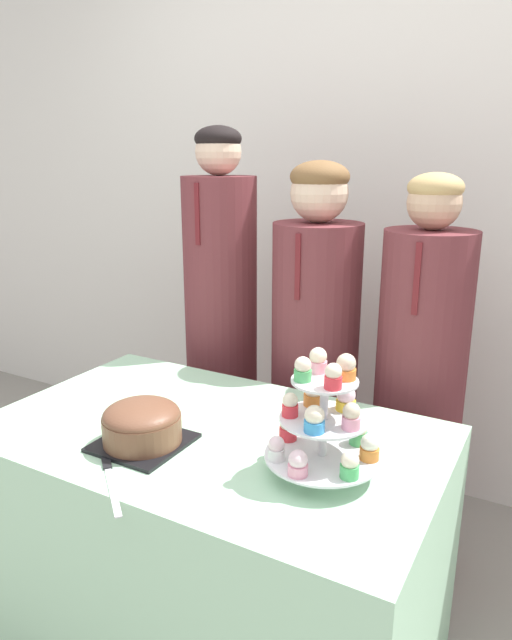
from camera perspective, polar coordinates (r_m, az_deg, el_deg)
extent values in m
cube|color=silver|center=(2.59, 11.24, 13.15)|extent=(9.00, 0.06, 2.70)
cube|color=#A8DBB2|center=(1.81, -4.35, -21.32)|extent=(1.26, 0.76, 0.73)
cube|color=black|center=(1.56, -11.23, -11.93)|extent=(0.22, 0.22, 0.01)
cylinder|color=brown|center=(1.55, -11.31, -10.60)|extent=(0.21, 0.21, 0.07)
ellipsoid|color=brown|center=(1.53, -11.39, -9.29)|extent=(0.20, 0.20, 0.07)
cube|color=silver|center=(1.38, -14.12, -16.32)|extent=(0.16, 0.14, 0.00)
cube|color=black|center=(1.51, -14.77, -13.47)|extent=(0.08, 0.07, 0.01)
cylinder|color=silver|center=(1.37, 6.73, -10.63)|extent=(0.02, 0.02, 0.24)
cylinder|color=silver|center=(1.40, 6.63, -13.34)|extent=(0.28, 0.28, 0.01)
cylinder|color=silver|center=(1.36, 6.76, -9.81)|extent=(0.21, 0.21, 0.01)
cylinder|color=silver|center=(1.32, 6.90, -6.07)|extent=(0.16, 0.16, 0.01)
cylinder|color=#4CB766|center=(1.45, 10.20, -11.52)|extent=(0.04, 0.04, 0.03)
sphere|color=#F4E5C6|center=(1.44, 10.26, -10.53)|extent=(0.04, 0.04, 0.04)
cylinder|color=white|center=(1.49, 5.95, -10.74)|extent=(0.04, 0.04, 0.02)
sphere|color=white|center=(1.48, 5.98, -9.91)|extent=(0.04, 0.04, 0.04)
cylinder|color=#E5333D|center=(1.45, 3.22, -11.25)|extent=(0.04, 0.04, 0.03)
sphere|color=beige|center=(1.44, 3.23, -10.25)|extent=(0.04, 0.04, 0.04)
cylinder|color=white|center=(1.36, 2.05, -13.24)|extent=(0.04, 0.04, 0.03)
sphere|color=silver|center=(1.35, 2.06, -12.29)|extent=(0.04, 0.04, 0.04)
cylinder|color=pink|center=(1.31, 4.21, -14.69)|extent=(0.05, 0.05, 0.02)
sphere|color=silver|center=(1.30, 4.23, -13.73)|extent=(0.04, 0.04, 0.04)
cylinder|color=#4CB766|center=(1.31, 9.33, -14.69)|extent=(0.04, 0.04, 0.03)
sphere|color=#F4E5C6|center=(1.30, 9.38, -13.66)|extent=(0.04, 0.04, 0.04)
cylinder|color=orange|center=(1.39, 11.26, -12.95)|extent=(0.05, 0.05, 0.03)
sphere|color=white|center=(1.38, 11.33, -11.95)|extent=(0.04, 0.04, 0.04)
cylinder|color=orange|center=(1.41, 5.75, -7.93)|extent=(0.05, 0.05, 0.03)
sphere|color=#F4E5C6|center=(1.40, 5.78, -6.88)|extent=(0.05, 0.05, 0.05)
cylinder|color=#E5333D|center=(1.35, 3.42, -9.00)|extent=(0.04, 0.04, 0.03)
sphere|color=#F4E5C6|center=(1.34, 3.44, -8.02)|extent=(0.04, 0.04, 0.04)
cylinder|color=#3893DB|center=(1.28, 5.85, -10.51)|extent=(0.05, 0.05, 0.03)
sphere|color=#F4E5C6|center=(1.27, 5.88, -9.44)|extent=(0.04, 0.04, 0.04)
cylinder|color=pink|center=(1.31, 9.49, -10.06)|extent=(0.04, 0.04, 0.03)
sphere|color=beige|center=(1.30, 9.54, -9.00)|extent=(0.04, 0.04, 0.04)
cylinder|color=yellow|center=(1.40, 8.95, -8.39)|extent=(0.05, 0.05, 0.02)
sphere|color=silver|center=(1.39, 9.00, -7.41)|extent=(0.05, 0.05, 0.05)
cylinder|color=orange|center=(1.32, 8.96, -5.34)|extent=(0.05, 0.05, 0.02)
sphere|color=beige|center=(1.31, 9.01, -4.28)|extent=(0.04, 0.04, 0.04)
cylinder|color=pink|center=(1.36, 6.20, -4.65)|extent=(0.04, 0.04, 0.03)
sphere|color=#F4E5C6|center=(1.35, 6.24, -3.60)|extent=(0.04, 0.04, 0.04)
cylinder|color=#4CB766|center=(1.30, 4.69, -5.51)|extent=(0.04, 0.04, 0.03)
sphere|color=#F4E5C6|center=(1.29, 4.71, -4.49)|extent=(0.04, 0.04, 0.04)
cylinder|color=#E5333D|center=(1.27, 7.71, -6.19)|extent=(0.04, 0.04, 0.03)
sphere|color=#F4E5C6|center=(1.26, 7.75, -5.12)|extent=(0.04, 0.04, 0.04)
cylinder|color=brown|center=(2.32, -3.45, -3.30)|extent=(0.29, 0.29, 1.40)
sphere|color=beige|center=(2.19, -3.80, 16.42)|extent=(0.17, 0.17, 0.17)
ellipsoid|color=black|center=(2.19, -3.82, 17.65)|extent=(0.17, 0.17, 0.09)
cube|color=maroon|center=(2.08, -5.90, 10.47)|extent=(0.02, 0.01, 0.22)
cylinder|color=brown|center=(2.17, 5.77, -6.92)|extent=(0.32, 0.32, 1.24)
sphere|color=beige|center=(2.00, 6.36, 12.49)|extent=(0.20, 0.20, 0.20)
ellipsoid|color=brown|center=(2.00, 6.40, 14.06)|extent=(0.20, 0.20, 0.11)
cube|color=maroon|center=(1.88, 4.20, 5.29)|extent=(0.02, 0.01, 0.22)
cylinder|color=brown|center=(2.06, 15.79, -8.77)|extent=(0.30, 0.30, 1.24)
sphere|color=#D6AD89|center=(1.89, 17.41, 11.12)|extent=(0.17, 0.17, 0.17)
ellipsoid|color=tan|center=(1.88, 17.53, 12.53)|extent=(0.17, 0.17, 0.09)
cube|color=maroon|center=(1.77, 15.78, 3.95)|extent=(0.02, 0.01, 0.22)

